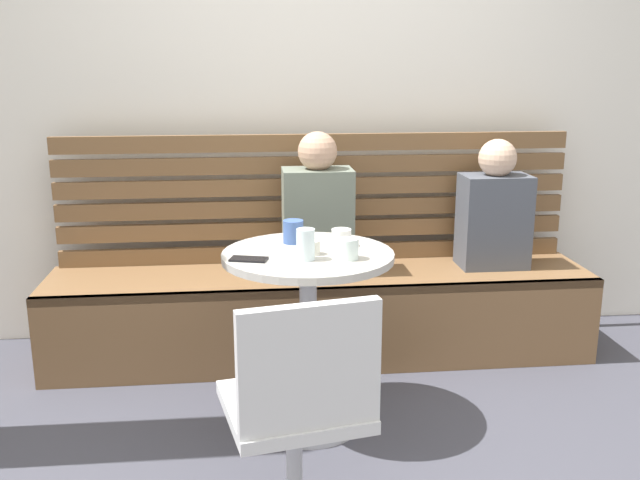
% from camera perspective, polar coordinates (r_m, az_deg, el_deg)
% --- Properties ---
extents(back_wall, '(5.20, 0.10, 2.90)m').
position_cam_1_polar(back_wall, '(3.83, -0.63, 13.94)').
color(back_wall, white).
rests_on(back_wall, ground).
extents(booth_bench, '(2.70, 0.52, 0.44)m').
position_cam_1_polar(booth_bench, '(3.61, 0.10, -5.99)').
color(booth_bench, brown).
rests_on(booth_bench, ground).
extents(booth_backrest, '(2.65, 0.04, 0.67)m').
position_cam_1_polar(booth_backrest, '(3.69, -0.30, 3.44)').
color(booth_backrest, brown).
rests_on(booth_backrest, booth_bench).
extents(cafe_table, '(0.68, 0.68, 0.74)m').
position_cam_1_polar(cafe_table, '(2.86, -0.96, -5.28)').
color(cafe_table, '#ADADB2').
rests_on(cafe_table, ground).
extents(white_chair, '(0.47, 0.47, 0.85)m').
position_cam_1_polar(white_chair, '(2.13, -1.66, -14.09)').
color(white_chair, '#ADADB2').
rests_on(white_chair, ground).
extents(person_adult, '(0.34, 0.22, 0.70)m').
position_cam_1_polar(person_adult, '(3.48, -0.20, 2.32)').
color(person_adult, slate).
rests_on(person_adult, booth_bench).
extents(person_child_left, '(0.34, 0.22, 0.65)m').
position_cam_1_polar(person_child_left, '(3.71, 13.82, 2.27)').
color(person_child_left, '#4C515B').
rests_on(person_child_left, booth_bench).
extents(cup_mug_blue, '(0.08, 0.08, 0.09)m').
position_cam_1_polar(cup_mug_blue, '(2.92, -2.16, 0.68)').
color(cup_mug_blue, '#3D5B9E').
rests_on(cup_mug_blue, cafe_table).
extents(cup_ceramic_white, '(0.08, 0.08, 0.07)m').
position_cam_1_polar(cup_ceramic_white, '(2.88, 1.73, 0.20)').
color(cup_ceramic_white, white).
rests_on(cup_ceramic_white, cafe_table).
extents(cup_glass_tall, '(0.07, 0.07, 0.12)m').
position_cam_1_polar(cup_glass_tall, '(2.67, -1.16, -0.36)').
color(cup_glass_tall, silver).
rests_on(cup_glass_tall, cafe_table).
extents(cup_glass_short, '(0.08, 0.08, 0.08)m').
position_cam_1_polar(cup_glass_short, '(2.69, 2.27, -0.72)').
color(cup_glass_short, silver).
rests_on(cup_glass_short, cafe_table).
extents(cup_espresso_small, '(0.06, 0.06, 0.05)m').
position_cam_1_polar(cup_espresso_small, '(2.75, -0.56, -0.60)').
color(cup_espresso_small, silver).
rests_on(cup_espresso_small, cafe_table).
extents(phone_on_table, '(0.15, 0.10, 0.01)m').
position_cam_1_polar(phone_on_table, '(2.69, -5.74, -1.54)').
color(phone_on_table, black).
rests_on(phone_on_table, cafe_table).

